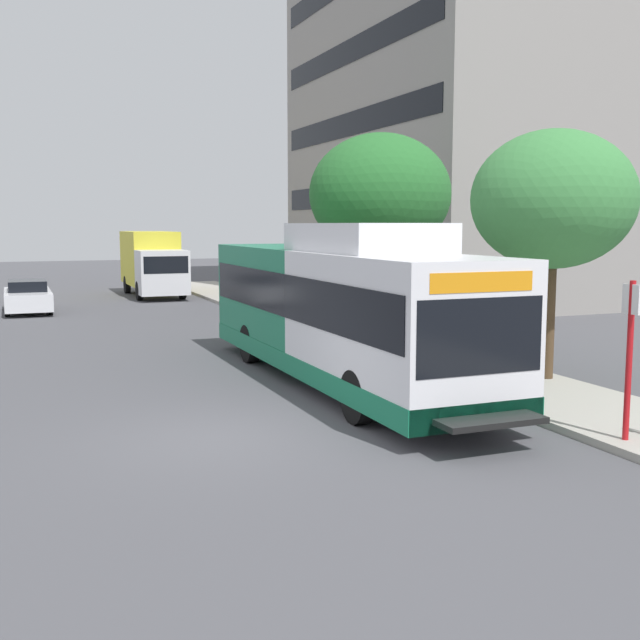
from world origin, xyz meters
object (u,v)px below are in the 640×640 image
object	(u,v)px
street_tree_near_stop	(553,200)
box_truck_background	(152,262)
bus_stop_sign_pole	(630,348)
transit_bus	(339,309)
street_tree_mid_block	(380,194)
parked_car_far_lane	(28,296)

from	to	relation	value
street_tree_near_stop	box_truck_background	xyz separation A→B (m)	(-4.52, 25.35, -2.42)
bus_stop_sign_pole	street_tree_near_stop	xyz separation A→B (m)	(2.08, 4.63, 2.51)
transit_bus	box_truck_background	world-z (taller)	transit_bus
bus_stop_sign_pole	street_tree_mid_block	distance (m)	13.14
street_tree_mid_block	parked_car_far_lane	xyz separation A→B (m)	(-10.34, 11.82, -3.90)
bus_stop_sign_pole	parked_car_far_lane	xyz separation A→B (m)	(-8.54, 24.51, -0.99)
transit_bus	street_tree_mid_block	bearing A→B (deg)	56.54
transit_bus	bus_stop_sign_pole	distance (m)	6.93
street_tree_near_stop	parked_car_far_lane	bearing A→B (deg)	118.11
street_tree_near_stop	box_truck_background	distance (m)	25.87
street_tree_near_stop	box_truck_background	bearing A→B (deg)	100.12
transit_bus	box_truck_background	bearing A→B (deg)	90.44
parked_car_far_lane	street_tree_near_stop	bearing A→B (deg)	-61.89
parked_car_far_lane	transit_bus	bearing A→B (deg)	-70.75
transit_bus	bus_stop_sign_pole	xyz separation A→B (m)	(2.27, -6.54, -0.05)
parked_car_far_lane	bus_stop_sign_pole	bearing A→B (deg)	-70.78
box_truck_background	street_tree_mid_block	bearing A→B (deg)	-76.23
box_truck_background	transit_bus	bearing A→B (deg)	-89.56
bus_stop_sign_pole	box_truck_background	xyz separation A→B (m)	(-2.45, 29.98, 0.09)
street_tree_near_stop	street_tree_mid_block	distance (m)	8.08
transit_bus	street_tree_mid_block	size ratio (longest dim) A/B	1.93
transit_bus	bus_stop_sign_pole	size ratio (longest dim) A/B	4.71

